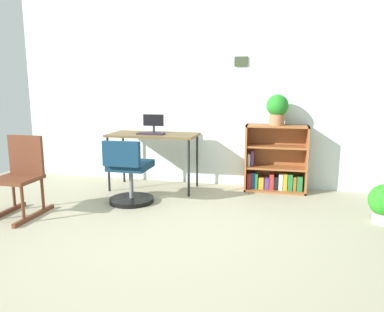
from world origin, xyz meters
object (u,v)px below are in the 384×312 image
Objects in this scene: potted_plant_on_shelf at (277,108)px; monitor at (154,124)px; desk at (153,138)px; office_chair at (129,176)px; bookshelf_low at (275,163)px; keyboard at (151,134)px; rocking_chair at (21,175)px.

monitor is at bearing -174.61° from potted_plant_on_shelf.
monitor is (-0.02, 0.08, 0.18)m from desk.
office_chair is at bearing -151.00° from potted_plant_on_shelf.
monitor is 0.72× the size of potted_plant_on_shelf.
potted_plant_on_shelf is (-0.00, -0.05, 0.71)m from bookshelf_low.
monitor reaches higher than office_chair.
keyboard is (-0.00, -0.08, 0.07)m from desk.
monitor reaches higher than keyboard.
rocking_chair is 3.02m from bookshelf_low.
rocking_chair reaches higher than office_chair.
office_chair is 1.97× the size of potted_plant_on_shelf.
monitor is 0.92m from office_chair.
monitor is at bearing 96.32° from keyboard.
rocking_chair is 2.16× the size of potted_plant_on_shelf.
desk is 0.10m from keyboard.
keyboard is at bearing 49.09° from rocking_chair.
keyboard is at bearing -167.02° from bookshelf_low.
bookshelf_low reaches higher than office_chair.
monitor is 1.60m from potted_plant_on_shelf.
monitor reaches higher than bookshelf_low.
bookshelf_low is at bearing 87.46° from potted_plant_on_shelf.
desk is 1.65m from rocking_chair.
rocking_chair is at bearing -148.39° from office_chair.
desk is 0.76m from office_chair.
desk is at bearing -169.65° from bookshelf_low.
bookshelf_low reaches higher than rocking_chair.
potted_plant_on_shelf is (1.58, 0.15, 0.22)m from monitor.
rocking_chair is (-1.03, -1.26, -0.25)m from desk.
keyboard is 1.60m from rocking_chair.
rocking_chair is at bearing -126.90° from monitor.
potted_plant_on_shelf is (1.63, 0.90, 0.75)m from office_chair.
desk is 2.98× the size of potted_plant_on_shelf.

